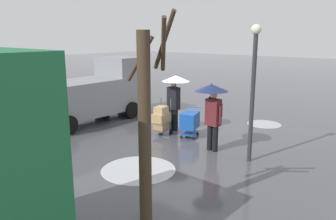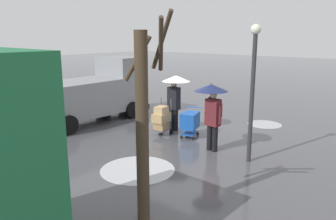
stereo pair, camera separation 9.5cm
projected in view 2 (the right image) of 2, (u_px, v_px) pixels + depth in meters
ground_plane at (184, 131)px, 12.65m from camera, size 90.00×90.00×0.00m
slush_patch_near_cluster at (265, 124)px, 13.64m from camera, size 1.36×1.36×0.01m
slush_patch_under_van at (138, 169)px, 9.08m from camera, size 2.02×2.02×0.01m
cargo_van_parked_right at (92, 93)px, 14.02m from camera, size 2.22×5.35×2.60m
shopping_cart_vendor at (190, 121)px, 11.88m from camera, size 0.77×0.94×1.02m
hand_dolly_boxes at (161, 119)px, 12.08m from camera, size 0.56×0.74×1.32m
pedestrian_pink_side at (175, 89)px, 12.45m from camera, size 1.04×1.04×2.15m
pedestrian_black_side at (212, 102)px, 10.27m from camera, size 1.04×1.04×2.15m
bare_tree_near at (143, 124)px, 6.13m from camera, size 0.96×0.71×4.01m
street_lamp at (253, 80)px, 9.16m from camera, size 0.28×0.28×3.86m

